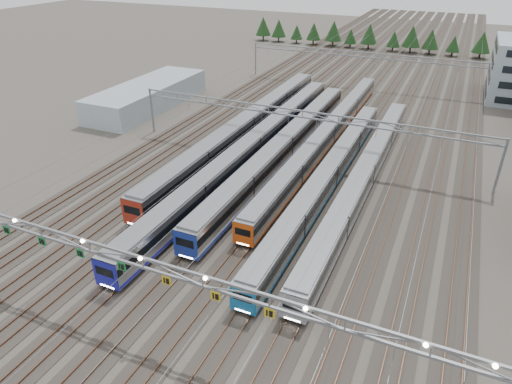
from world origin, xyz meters
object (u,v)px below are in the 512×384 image
at_px(train_d, 327,134).
at_px(train_e, 328,176).
at_px(train_b, 252,147).
at_px(train_a, 246,127).
at_px(gantry_near, 142,265).
at_px(gantry_far, 366,59).
at_px(gantry_mid, 302,120).
at_px(train_c, 284,147).
at_px(west_shed, 148,96).
at_px(train_f, 365,174).

xyz_separation_m(train_d, train_e, (4.50, -15.00, 0.04)).
bearing_deg(train_b, train_d, 49.64).
height_order(train_a, gantry_near, gantry_near).
bearing_deg(gantry_far, gantry_near, -90.03).
xyz_separation_m(train_a, gantry_mid, (11.25, -3.55, 4.11)).
distance_m(train_c, train_d, 9.78).
bearing_deg(gantry_near, train_a, 104.39).
bearing_deg(gantry_near, train_c, 93.29).
bearing_deg(train_e, train_d, 106.70).
height_order(train_c, gantry_far, gantry_far).
bearing_deg(gantry_far, train_e, -82.75).
relative_size(train_d, west_shed, 2.20).
relative_size(train_b, gantry_near, 1.21).
bearing_deg(train_b, west_shed, 153.60).
distance_m(train_e, west_shed, 48.30).
xyz_separation_m(train_e, west_shed, (-44.14, 19.62, 0.43)).
bearing_deg(west_shed, train_f, -19.36).
bearing_deg(gantry_mid, gantry_near, -90.07).
relative_size(train_a, gantry_far, 1.11).
distance_m(train_b, train_c, 4.89).
xyz_separation_m(train_e, train_f, (4.50, 2.53, -0.00)).
xyz_separation_m(train_c, gantry_near, (2.20, -38.35, 4.92)).
bearing_deg(train_e, train_f, 29.34).
height_order(train_c, train_f, train_c).
height_order(gantry_far, west_shed, gantry_far).
bearing_deg(gantry_mid, train_f, -26.28).
height_order(train_a, train_f, train_a).
xyz_separation_m(train_f, gantry_near, (-11.30, -34.56, 5.13)).
distance_m(train_e, gantry_near, 33.15).
xyz_separation_m(gantry_near, west_shed, (-37.34, 51.65, -4.70)).
relative_size(train_f, gantry_far, 1.03).
height_order(train_a, gantry_far, gantry_far).
relative_size(train_a, train_c, 1.08).
height_order(train_a, gantry_mid, gantry_mid).
bearing_deg(train_d, gantry_near, -92.80).
bearing_deg(train_f, train_c, 164.32).
height_order(train_d, west_shed, west_shed).
bearing_deg(gantry_mid, train_c, -141.85).
bearing_deg(train_c, train_d, 62.60).
distance_m(train_d, train_e, 15.66).
bearing_deg(gantry_near, train_f, 71.90).
xyz_separation_m(train_a, train_c, (9.00, -5.32, -0.11)).
distance_m(train_c, gantry_far, 47.01).
height_order(gantry_mid, gantry_far, same).
bearing_deg(train_f, train_d, 125.82).
xyz_separation_m(train_a, gantry_near, (11.20, -43.67, 4.81)).
height_order(train_a, train_b, train_a).
distance_m(gantry_far, west_shed, 50.34).
distance_m(train_d, gantry_near, 47.37).
relative_size(train_b, gantry_mid, 1.21).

